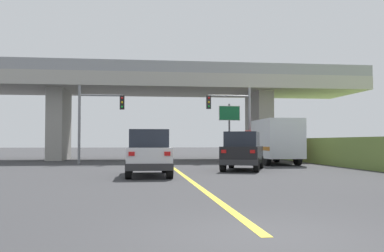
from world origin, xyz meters
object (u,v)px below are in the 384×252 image
at_px(traffic_signal_farside, 95,114).
at_px(highway_sign, 229,118).
at_px(suv_crossing, 243,151).
at_px(box_truck, 273,141).
at_px(traffic_signal_nearside, 235,114).
at_px(suv_lead, 148,153).

xyz_separation_m(traffic_signal_farside, highway_sign, (10.27, 4.19, -0.02)).
distance_m(suv_crossing, traffic_signal_farside, 11.73).
height_order(box_truck, highway_sign, highway_sign).
height_order(traffic_signal_farside, highway_sign, traffic_signal_farside).
bearing_deg(highway_sign, traffic_signal_nearside, -96.09).
bearing_deg(traffic_signal_farside, highway_sign, 22.19).
distance_m(traffic_signal_farside, highway_sign, 11.09).
distance_m(traffic_signal_nearside, highway_sign, 3.78).
bearing_deg(traffic_signal_farside, traffic_signal_nearside, 2.49).
relative_size(box_truck, traffic_signal_nearside, 1.17).
distance_m(suv_lead, traffic_signal_nearside, 13.38).
distance_m(suv_crossing, highway_sign, 12.34).
height_order(suv_lead, traffic_signal_farside, traffic_signal_farside).
bearing_deg(traffic_signal_nearside, suv_crossing, -99.84).
height_order(suv_crossing, highway_sign, highway_sign).
xyz_separation_m(suv_lead, highway_sign, (6.88, 15.20, 2.38)).
height_order(suv_crossing, traffic_signal_nearside, traffic_signal_nearside).
xyz_separation_m(suv_crossing, box_truck, (3.55, 5.87, 0.55)).
bearing_deg(suv_lead, traffic_signal_nearside, 60.49).
bearing_deg(suv_lead, suv_crossing, 32.65).
xyz_separation_m(suv_lead, suv_crossing, (5.06, 3.24, -0.00)).
distance_m(suv_lead, box_truck, 12.54).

